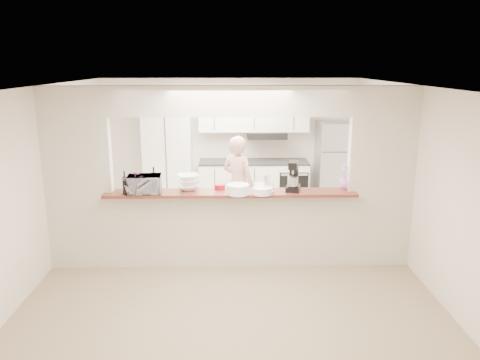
{
  "coord_description": "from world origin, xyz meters",
  "views": [
    {
      "loc": [
        0.0,
        -6.16,
        2.79
      ],
      "look_at": [
        0.13,
        0.3,
        1.16
      ],
      "focal_mm": 35.0,
      "sensor_mm": 36.0,
      "label": 1
    }
  ],
  "objects_px": {
    "toaster_oven": "(145,184)",
    "stand_mixer": "(293,177)",
    "person": "(238,184)",
    "refrigerator": "(336,166)"
  },
  "relations": [
    {
      "from": "toaster_oven",
      "to": "stand_mixer",
      "type": "relative_size",
      "value": 1.07
    },
    {
      "from": "person",
      "to": "refrigerator",
      "type": "bearing_deg",
      "value": -110.15
    },
    {
      "from": "toaster_oven",
      "to": "stand_mixer",
      "type": "bearing_deg",
      "value": -1.35
    },
    {
      "from": "refrigerator",
      "to": "toaster_oven",
      "type": "distance_m",
      "value": 4.23
    },
    {
      "from": "person",
      "to": "toaster_oven",
      "type": "bearing_deg",
      "value": 86.12
    },
    {
      "from": "refrigerator",
      "to": "stand_mixer",
      "type": "distance_m",
      "value": 2.94
    },
    {
      "from": "toaster_oven",
      "to": "stand_mixer",
      "type": "xyz_separation_m",
      "value": [
        2.0,
        0.1,
        0.06
      ]
    },
    {
      "from": "stand_mixer",
      "to": "refrigerator",
      "type": "bearing_deg",
      "value": 65.71
    },
    {
      "from": "refrigerator",
      "to": "person",
      "type": "bearing_deg",
      "value": -146.81
    },
    {
      "from": "toaster_oven",
      "to": "stand_mixer",
      "type": "distance_m",
      "value": 2.01
    }
  ]
}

